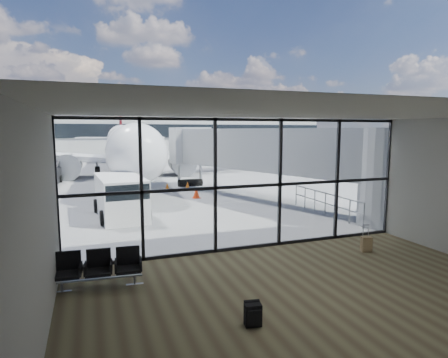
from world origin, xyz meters
TOP-DOWN VIEW (x-y plane):
  - ground at (0.00, 40.00)m, footprint 220.00×220.00m
  - lounge_shell at (0.00, -4.80)m, footprint 12.02×8.01m
  - glass_curtain_wall at (0.00, 0.00)m, footprint 12.10×0.12m
  - jet_bridge at (4.90, 7.07)m, footprint 8.00×16.50m
  - apron_railing at (5.60, 3.50)m, footprint 0.06×5.46m
  - far_terminal at (-0.59, 61.97)m, footprint 80.00×12.20m
  - tree_4 at (-21.00, 72.00)m, footprint 5.61×5.61m
  - tree_5 at (-15.00, 72.00)m, footprint 6.27×6.27m
  - seating_row at (-4.96, -1.58)m, footprint 2.20×0.78m
  - backpack at (-1.99, -4.82)m, footprint 0.38×0.37m
  - suitcase at (3.60, -1.73)m, footprint 0.39×0.32m
  - airliner at (-1.73, 24.83)m, footprint 29.99×34.75m
  - service_van at (-3.74, 6.45)m, footprint 2.41×4.56m
  - belt_loader at (-8.12, 19.50)m, footprint 2.04×4.50m
  - traffic_cone_a at (1.38, 13.77)m, footprint 0.36×0.36m
  - traffic_cone_b at (0.98, 10.10)m, footprint 0.46×0.46m
  - traffic_cone_c at (-0.16, 13.30)m, footprint 0.39×0.39m

SIDE VIEW (x-z plane):
  - ground at x=0.00m, z-range 0.00..0.00m
  - traffic_cone_a at x=1.38m, z-range -0.01..0.50m
  - backpack at x=-1.99m, z-range -0.01..0.52m
  - traffic_cone_c at x=-0.16m, z-range -0.01..0.54m
  - suitcase at x=3.60m, z-range -0.18..0.74m
  - traffic_cone_b at x=0.98m, z-range -0.02..0.64m
  - seating_row at x=-4.96m, z-range 0.05..1.03m
  - belt_loader at x=-8.12m, z-range -0.33..1.68m
  - apron_railing at x=5.60m, z-range 0.16..1.27m
  - service_van at x=-3.74m, z-range 0.03..1.96m
  - glass_curtain_wall at x=0.00m, z-range 0.00..4.50m
  - lounge_shell at x=0.00m, z-range 0.40..4.91m
  - airliner at x=-1.73m, z-range -1.75..7.20m
  - jet_bridge at x=4.90m, z-range 0.59..4.92m
  - far_terminal at x=-0.59m, z-range -1.29..9.71m
  - tree_4 at x=-21.00m, z-range 1.22..9.29m
  - tree_5 at x=-15.00m, z-range 1.36..10.39m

